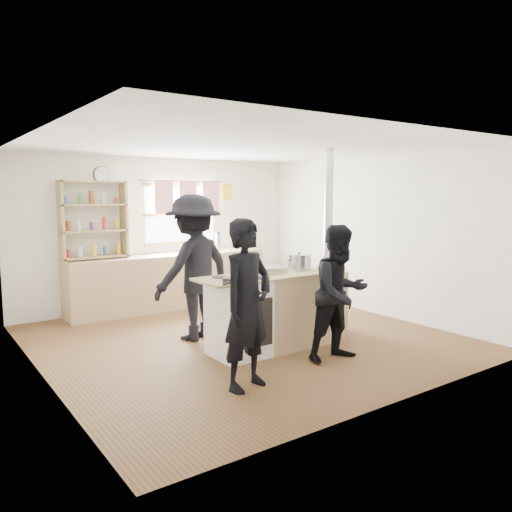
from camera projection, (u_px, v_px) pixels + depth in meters
The scene contains 14 objects.
ground at pixel (244, 339), 6.60m from camera, with size 5.00×5.00×0.01m, color brown.
back_counter at pixel (170, 281), 8.34m from camera, with size 3.40×0.55×0.90m, color tan.
shelving_unit at pixel (94, 219), 7.62m from camera, with size 1.00×0.28×1.20m.
thermos at pixel (218, 242), 8.81m from camera, with size 0.10×0.10×0.32m, color silver.
cooking_island at pixel (279, 310), 6.18m from camera, with size 1.97×0.64×0.93m.
skillet_greens at pixel (235, 279), 5.53m from camera, with size 0.39×0.39×0.05m.
roast_tray at pixel (272, 270), 6.14m from camera, with size 0.33×0.28×0.08m.
stockpot_stove at pixel (248, 268), 6.01m from camera, with size 0.23×0.23×0.18m.
stockpot_counter at pixel (299, 262), 6.39m from camera, with size 0.31×0.31×0.23m.
bread_board at pixel (332, 265), 6.47m from camera, with size 0.34×0.29×0.12m.
flue_heater at pixel (327, 285), 6.84m from camera, with size 0.35×0.35×2.50m.
person_near_left at pixel (247, 304), 4.83m from camera, with size 0.61×0.40×1.67m, color black.
person_near_right at pixel (340, 293), 5.67m from camera, with size 0.76×0.59×1.56m, color black.
person_far at pixel (194, 267), 6.49m from camera, with size 1.22×0.70×1.89m, color black.
Camera 1 is at (-3.57, -5.33, 1.90)m, focal length 35.00 mm.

